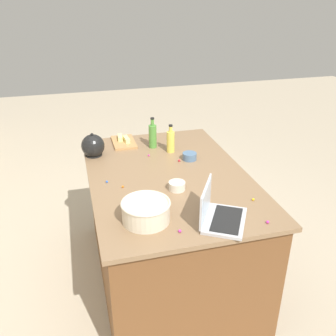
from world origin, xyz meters
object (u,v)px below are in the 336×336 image
mixing_bowl_large (146,211)px  bottle_oil (171,141)px  laptop (219,214)px  ramekin_medium (190,156)px  kettle (93,146)px  butter_stick_left (126,139)px  cutting_board (124,142)px  bottle_olive (153,136)px  ramekin_small (177,186)px  butter_stick_right (120,138)px

mixing_bowl_large → bottle_oil: bottle_oil is taller
laptop → ramekin_medium: bearing=-6.8°
ramekin_medium → laptop: bearing=173.2°
kettle → butter_stick_left: (0.18, -0.29, -0.04)m
laptop → cutting_board: laptop is taller
bottle_olive → ramekin_medium: size_ratio=2.34×
kettle → ramekin_small: (-0.69, -0.48, -0.05)m
bottle_olive → cutting_board: size_ratio=0.84×
mixing_bowl_large → laptop: bearing=-105.6°
kettle → ramekin_medium: size_ratio=1.98×
butter_stick_left → ramekin_small: 0.90m
bottle_oil → cutting_board: bottle_oil is taller
mixing_bowl_large → butter_stick_right: (1.22, -0.03, -0.03)m
ramekin_small → mixing_bowl_large: bearing=137.7°
kettle → butter_stick_left: bearing=-57.9°
laptop → mixing_bowl_large: laptop is taller
butter_stick_left → ramekin_medium: size_ratio=1.02×
bottle_oil → bottle_olive: bearing=42.4°
mixing_bowl_large → butter_stick_left: (1.17, -0.08, -0.03)m
cutting_board → butter_stick_right: (0.04, 0.02, 0.03)m
cutting_board → butter_stick_left: size_ratio=2.75×
butter_stick_right → ramekin_medium: bearing=-137.6°
cutting_board → butter_stick_left: butter_stick_left is taller
ramekin_small → butter_stick_right: bearing=14.3°
bottle_oil → butter_stick_right: bearing=48.4°
bottle_oil → ramekin_small: size_ratio=2.08×
kettle → cutting_board: kettle is taller
mixing_bowl_large → bottle_oil: 0.99m
butter_stick_right → bottle_olive: bearing=-128.2°
butter_stick_left → butter_stick_right: bearing=41.7°
bottle_oil → butter_stick_right: size_ratio=2.06×
butter_stick_right → kettle: bearing=133.5°
bottle_olive → butter_stick_left: size_ratio=2.30×
mixing_bowl_large → kettle: kettle is taller
butter_stick_left → kettle: bearing=122.1°
butter_stick_left → mixing_bowl_large: bearing=176.1°
bottle_oil → kettle: bearing=81.9°
bottle_olive → cutting_board: bearing=56.0°
laptop → ramekin_small: 0.43m
laptop → mixing_bowl_large: size_ratio=1.35×
cutting_board → butter_stick_left: 0.04m
mixing_bowl_large → butter_stick_left: mixing_bowl_large is taller
butter_stick_left → ramekin_small: same height
cutting_board → ramekin_small: ramekin_small is taller
bottle_olive → ramekin_small: bottle_olive is taller
ramekin_small → ramekin_medium: bearing=-27.4°
cutting_board → ramekin_medium: bearing=-136.5°
cutting_board → butter_stick_right: butter_stick_right is taller
bottle_oil → ramekin_medium: 0.22m
ramekin_small → bottle_oil: bearing=-11.3°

